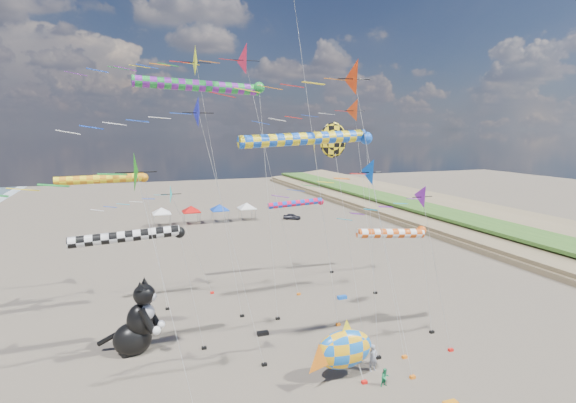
% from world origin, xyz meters
% --- Properties ---
extents(delta_kite_0, '(8.62, 1.73, 12.90)m').
position_xyz_m(delta_kite_0, '(7.10, 7.12, 11.65)').
color(delta_kite_0, purple).
rests_on(delta_kite_0, ground).
extents(delta_kite_1, '(12.24, 2.46, 20.79)m').
position_xyz_m(delta_kite_1, '(2.37, 7.40, 19.28)').
color(delta_kite_1, red).
rests_on(delta_kite_1, ground).
extents(delta_kite_2, '(14.40, 3.15, 24.30)m').
position_xyz_m(delta_kite_2, '(-0.01, 21.79, 22.52)').
color(delta_kite_2, red).
rests_on(delta_kite_2, ground).
extents(delta_kite_3, '(9.64, 2.06, 11.56)m').
position_xyz_m(delta_kite_3, '(-7.61, 25.14, 10.22)').
color(delta_kite_3, '#17D6D7').
rests_on(delta_kite_3, ground).
extents(delta_kite_4, '(11.92, 2.44, 19.50)m').
position_xyz_m(delta_kite_4, '(8.33, 19.49, 17.98)').
color(delta_kite_4, '#CF4216').
rests_on(delta_kite_4, ground).
extents(delta_kite_5, '(9.05, 1.82, 14.81)m').
position_xyz_m(delta_kite_5, '(1.99, 4.93, 13.53)').
color(delta_kite_5, '#0747BB').
rests_on(delta_kite_5, ground).
extents(delta_kite_6, '(11.03, 2.28, 15.49)m').
position_xyz_m(delta_kite_6, '(-12.18, 4.46, 14.05)').
color(delta_kite_6, '#147F11').
rests_on(delta_kite_6, ground).
extents(delta_kite_7, '(11.66, 2.65, 23.02)m').
position_xyz_m(delta_kite_7, '(-5.80, 18.54, 21.44)').
color(delta_kite_7, '#E8FF1C').
rests_on(delta_kite_7, ground).
extents(delta_kite_9, '(10.77, 2.13, 18.59)m').
position_xyz_m(delta_kite_9, '(-7.13, 9.86, 17.19)').
color(delta_kite_9, '#1A20BD').
rests_on(delta_kite_9, ground).
extents(windsock_0, '(8.95, 0.82, 9.59)m').
position_xyz_m(windsock_0, '(-11.23, 13.74, 9.14)').
color(windsock_0, black).
rests_on(windsock_0, ground).
extents(windsock_1, '(11.28, 0.89, 20.16)m').
position_xyz_m(windsock_1, '(-5.40, 16.91, 19.65)').
color(windsock_1, green).
rests_on(windsock_1, ground).
extents(windsock_2, '(10.35, 0.83, 16.27)m').
position_xyz_m(windsock_2, '(-0.26, 8.00, 15.80)').
color(windsock_2, blue).
rests_on(windsock_2, ground).
extents(windsock_3, '(7.15, 0.76, 9.07)m').
position_xyz_m(windsock_3, '(7.57, 10.12, 8.64)').
color(windsock_3, '#D14B0E').
rests_on(windsock_3, ground).
extents(windsock_4, '(7.78, 0.71, 8.80)m').
position_xyz_m(windsock_4, '(6.30, 27.07, 8.39)').
color(windsock_4, '#EB103A').
rests_on(windsock_4, ground).
extents(windsock_5, '(8.69, 0.78, 12.69)m').
position_xyz_m(windsock_5, '(-13.04, 22.44, 12.24)').
color(windsock_5, orange).
rests_on(windsock_5, ground).
extents(angelfish_kite, '(3.74, 3.02, 16.97)m').
position_xyz_m(angelfish_kite, '(3.13, 12.35, 15.53)').
color(angelfish_kite, yellow).
rests_on(angelfish_kite, ground).
extents(cat_inflatable, '(4.70, 3.49, 5.69)m').
position_xyz_m(cat_inflatable, '(-11.27, 15.03, 2.85)').
color(cat_inflatable, black).
rests_on(cat_inflatable, ground).
extents(fish_inflatable, '(5.41, 2.87, 4.14)m').
position_xyz_m(fish_inflatable, '(1.52, 6.49, 2.09)').
color(fish_inflatable, blue).
rests_on(fish_inflatable, ground).
extents(person_adult, '(0.74, 0.54, 1.88)m').
position_xyz_m(person_adult, '(3.91, 6.71, 0.94)').
color(person_adult, gray).
rests_on(person_adult, ground).
extents(child_green, '(0.64, 0.52, 1.23)m').
position_xyz_m(child_green, '(3.66, 4.77, 0.61)').
color(child_green, '#1E8F55').
rests_on(child_green, ground).
extents(child_blue, '(0.61, 0.52, 0.98)m').
position_xyz_m(child_blue, '(1.81, 8.49, 0.49)').
color(child_blue, '#2D60A6').
rests_on(child_blue, ground).
extents(kite_bag_0, '(0.90, 0.44, 0.30)m').
position_xyz_m(kite_bag_0, '(-1.66, 14.49, 0.15)').
color(kite_bag_0, black).
rests_on(kite_bag_0, ground).
extents(kite_bag_2, '(0.90, 0.44, 0.30)m').
position_xyz_m(kite_bag_2, '(7.94, 19.39, 0.15)').
color(kite_bag_2, blue).
rests_on(kite_bag_2, ground).
extents(tent_row, '(19.20, 4.20, 3.80)m').
position_xyz_m(tent_row, '(1.50, 60.00, 3.15)').
color(tent_row, white).
rests_on(tent_row, ground).
extents(parked_car, '(3.45, 2.73, 1.10)m').
position_xyz_m(parked_car, '(17.08, 58.00, 0.55)').
color(parked_car, '#26262D').
rests_on(parked_car, ground).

